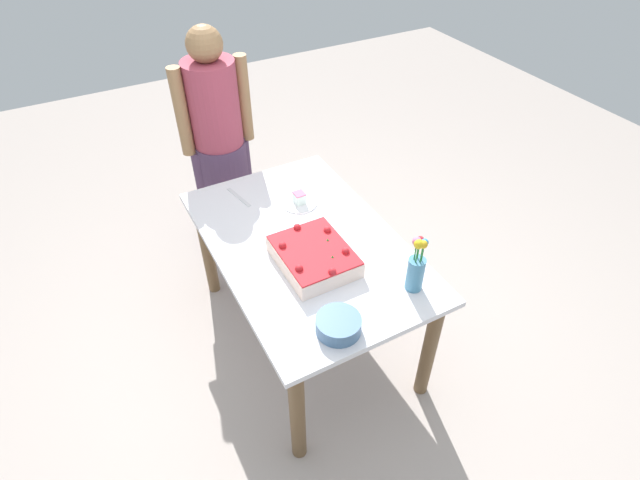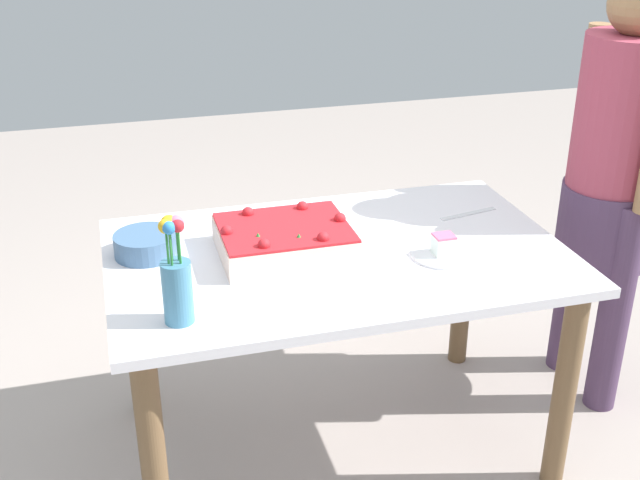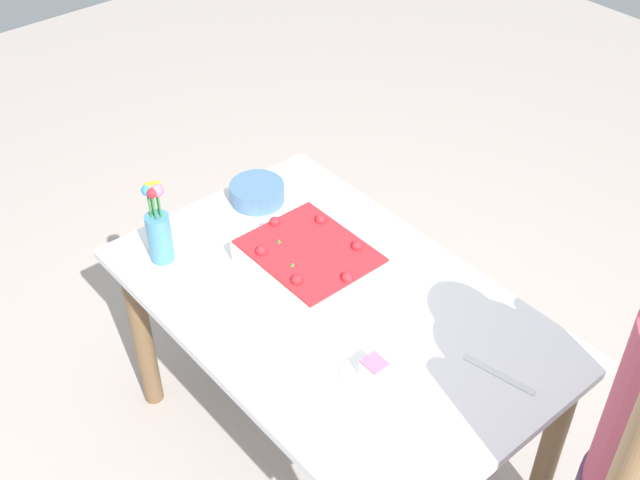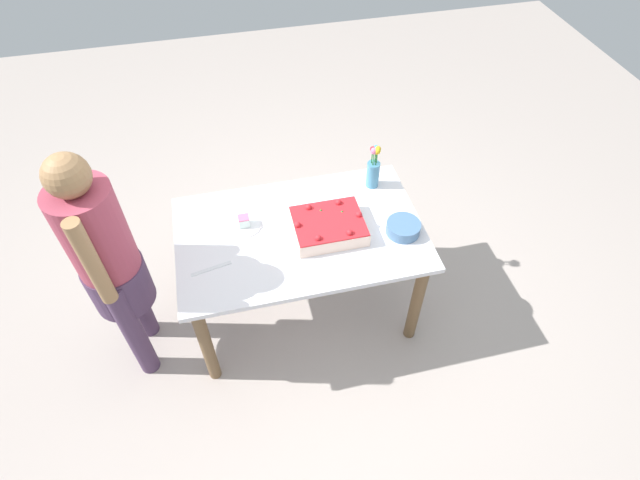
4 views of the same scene
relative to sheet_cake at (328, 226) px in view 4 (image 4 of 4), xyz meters
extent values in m
plane|color=#A99D95|center=(-0.15, 0.03, -0.76)|extent=(8.00, 8.00, 0.00)
cube|color=white|center=(-0.15, 0.03, -0.06)|extent=(1.37, 0.87, 0.03)
cylinder|color=brown|center=(-0.76, -0.33, -0.42)|extent=(0.07, 0.07, 0.69)
cylinder|color=brown|center=(0.45, -0.33, -0.42)|extent=(0.07, 0.07, 0.69)
cylinder|color=brown|center=(-0.76, 0.39, -0.42)|extent=(0.07, 0.07, 0.69)
cylinder|color=brown|center=(0.45, 0.39, -0.42)|extent=(0.07, 0.07, 0.69)
cube|color=#FFDCC7|center=(0.00, 0.00, -0.01)|extent=(0.39, 0.32, 0.08)
cube|color=red|center=(0.00, 0.00, 0.04)|extent=(0.38, 0.31, 0.01)
sphere|color=red|center=(0.17, 0.00, 0.05)|extent=(0.04, 0.04, 0.04)
sphere|color=red|center=(0.09, 0.12, 0.05)|extent=(0.04, 0.04, 0.04)
sphere|color=red|center=(-0.09, 0.12, 0.05)|extent=(0.04, 0.04, 0.04)
sphere|color=red|center=(-0.17, 0.00, 0.05)|extent=(0.04, 0.04, 0.04)
sphere|color=red|center=(-0.09, -0.12, 0.05)|extent=(0.04, 0.04, 0.04)
sphere|color=red|center=(0.09, -0.12, 0.05)|extent=(0.04, 0.04, 0.04)
cone|color=#2D8438|center=(0.09, 0.05, 0.04)|extent=(0.02, 0.02, 0.02)
cone|color=#2D8438|center=(-0.02, 0.08, 0.04)|extent=(0.02, 0.02, 0.02)
cylinder|color=white|center=(-0.45, 0.15, -0.04)|extent=(0.19, 0.19, 0.01)
cube|color=white|center=(-0.45, 0.15, -0.01)|extent=(0.06, 0.06, 0.06)
cube|color=#DE668F|center=(-0.45, 0.15, 0.02)|extent=(0.06, 0.06, 0.01)
cube|color=silver|center=(-0.66, -0.12, -0.04)|extent=(0.21, 0.06, 0.00)
cylinder|color=teal|center=(0.35, 0.31, 0.04)|extent=(0.08, 0.08, 0.17)
cylinder|color=#2D8438|center=(0.36, 0.32, 0.17)|extent=(0.01, 0.01, 0.10)
sphere|color=gold|center=(0.36, 0.32, 0.22)|extent=(0.04, 0.04, 0.04)
cylinder|color=#2D8438|center=(0.36, 0.33, 0.17)|extent=(0.01, 0.01, 0.10)
sphere|color=#2D80CC|center=(0.36, 0.33, 0.22)|extent=(0.03, 0.03, 0.03)
cylinder|color=#2D8438|center=(0.34, 0.32, 0.17)|extent=(0.01, 0.01, 0.10)
sphere|color=red|center=(0.34, 0.32, 0.22)|extent=(0.03, 0.03, 0.03)
cylinder|color=#2D8438|center=(0.34, 0.30, 0.17)|extent=(0.01, 0.01, 0.10)
sphere|color=#D66A90|center=(0.34, 0.30, 0.22)|extent=(0.04, 0.04, 0.04)
cylinder|color=#2D8438|center=(0.35, 0.30, 0.17)|extent=(0.01, 0.01, 0.10)
sphere|color=yellow|center=(0.35, 0.30, 0.22)|extent=(0.04, 0.04, 0.04)
cylinder|color=#496E95|center=(0.40, -0.10, -0.01)|extent=(0.19, 0.19, 0.07)
cylinder|color=#4B3452|center=(-1.14, -0.18, -0.37)|extent=(0.11, 0.11, 0.78)
cylinder|color=#4B3452|center=(-1.14, 0.08, -0.37)|extent=(0.11, 0.11, 0.78)
cylinder|color=#4B3452|center=(-1.14, -0.05, -0.10)|extent=(0.31, 0.32, 0.28)
cylinder|color=#A03C4F|center=(-1.14, -0.05, 0.28)|extent=(0.30, 0.30, 0.52)
sphere|color=#99714A|center=(-1.14, -0.05, 0.63)|extent=(0.20, 0.20, 0.20)
cylinder|color=#99714A|center=(-1.14, -0.24, 0.28)|extent=(0.08, 0.08, 0.52)
cylinder|color=#99714A|center=(-1.14, 0.14, 0.28)|extent=(0.08, 0.08, 0.52)
camera|label=1|loc=(1.51, -0.78, 1.57)|focal=28.00mm
camera|label=2|loc=(0.48, 2.11, 1.01)|focal=45.00mm
camera|label=3|loc=(-1.44, 1.18, 1.62)|focal=45.00mm
camera|label=4|loc=(-0.48, -1.83, 1.98)|focal=28.00mm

